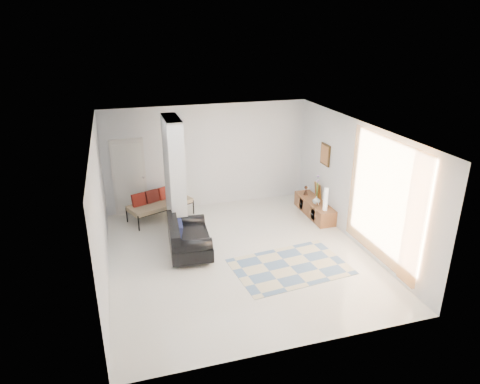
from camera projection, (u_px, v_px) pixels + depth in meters
name	position (u px, v px, depth m)	size (l,w,h in m)	color
floor	(239.00, 255.00, 9.37)	(6.00, 6.00, 0.00)	silver
ceiling	(239.00, 130.00, 8.34)	(6.00, 6.00, 0.00)	white
wall_back	(208.00, 156.00, 11.53)	(6.00, 6.00, 0.00)	silver
wall_front	(297.00, 271.00, 6.18)	(6.00, 6.00, 0.00)	silver
wall_left	(100.00, 212.00, 8.13)	(6.00, 6.00, 0.00)	silver
wall_right	(356.00, 183.00, 9.58)	(6.00, 6.00, 0.00)	silver
partition_column	(175.00, 177.00, 9.99)	(0.35, 1.20, 2.80)	silver
hallway_door	(129.00, 177.00, 11.08)	(0.85, 0.06, 2.04)	beige
curtain	(383.00, 201.00, 8.51)	(2.55, 2.55, 0.00)	#FFA443
wall_art	(325.00, 155.00, 10.81)	(0.04, 0.45, 0.55)	#3D2710
media_console	(314.00, 208.00, 11.29)	(0.45, 1.63, 0.80)	brown
loveseat	(187.00, 238.00, 9.35)	(0.96, 1.53, 0.76)	silver
daybed	(159.00, 203.00, 11.04)	(1.76, 1.26, 0.77)	black
area_rug	(290.00, 267.00, 8.93)	(2.33, 1.56, 0.01)	beige
cylinder_lamp	(326.00, 199.00, 10.56)	(0.11, 0.11, 0.58)	white
bronze_figurine	(306.00, 190.00, 11.58)	(0.13, 0.13, 0.25)	#311F16
vase	(316.00, 200.00, 11.01)	(0.20, 0.20, 0.21)	silver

